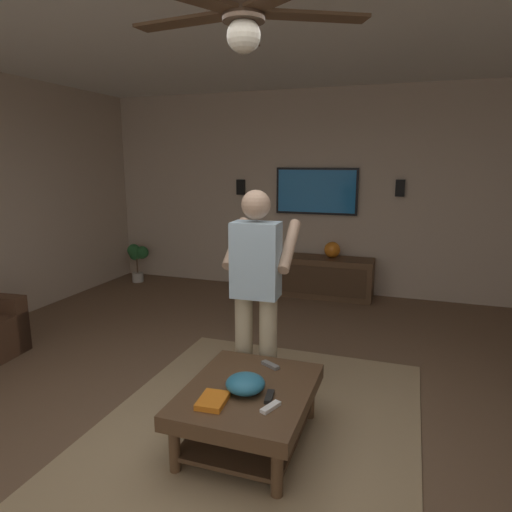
# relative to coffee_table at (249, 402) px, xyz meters

# --- Properties ---
(ground_plane) EXTENTS (9.06, 9.06, 0.00)m
(ground_plane) POSITION_rel_coffee_table_xyz_m (0.01, 0.16, -0.30)
(ground_plane) COLOR brown
(wall_back_tv) EXTENTS (0.10, 6.89, 2.82)m
(wall_back_tv) POSITION_rel_coffee_table_xyz_m (3.84, 0.16, 1.11)
(wall_back_tv) COLOR #BCA893
(wall_back_tv) RESTS_ON ground
(area_rug) EXTENTS (2.70, 2.18, 0.01)m
(area_rug) POSITION_rel_coffee_table_xyz_m (0.20, 0.00, -0.29)
(area_rug) COLOR #9E8460
(area_rug) RESTS_ON ground
(coffee_table) EXTENTS (1.00, 0.80, 0.40)m
(coffee_table) POSITION_rel_coffee_table_xyz_m (0.00, 0.00, 0.00)
(coffee_table) COLOR #513823
(coffee_table) RESTS_ON ground
(media_console) EXTENTS (0.45, 1.70, 0.55)m
(media_console) POSITION_rel_coffee_table_xyz_m (3.50, 0.35, -0.02)
(media_console) COLOR #513823
(media_console) RESTS_ON ground
(tv) EXTENTS (0.05, 1.15, 0.64)m
(tv) POSITION_rel_coffee_table_xyz_m (3.74, 0.35, 1.14)
(tv) COLOR black
(person_standing) EXTENTS (0.55, 0.55, 1.64)m
(person_standing) POSITION_rel_coffee_table_xyz_m (0.65, 0.17, 0.64)
(person_standing) COLOR #C6B793
(person_standing) RESTS_ON ground
(potted_plant_short) EXTENTS (0.26, 0.31, 0.59)m
(potted_plant_short) POSITION_rel_coffee_table_xyz_m (3.37, 3.07, 0.10)
(potted_plant_short) COLOR #B7B2A8
(potted_plant_short) RESTS_ON ground
(bowl) EXTENTS (0.25, 0.25, 0.11)m
(bowl) POSITION_rel_coffee_table_xyz_m (-0.06, -0.00, 0.16)
(bowl) COLOR teal
(bowl) RESTS_ON coffee_table
(remote_white) EXTENTS (0.16, 0.10, 0.02)m
(remote_white) POSITION_rel_coffee_table_xyz_m (-0.20, -0.21, 0.12)
(remote_white) COLOR white
(remote_white) RESTS_ON coffee_table
(remote_black) EXTENTS (0.15, 0.06, 0.02)m
(remote_black) POSITION_rel_coffee_table_xyz_m (-0.09, -0.17, 0.12)
(remote_black) COLOR black
(remote_black) RESTS_ON coffee_table
(remote_grey) EXTENTS (0.11, 0.15, 0.02)m
(remote_grey) POSITION_rel_coffee_table_xyz_m (0.34, -0.04, 0.12)
(remote_grey) COLOR slate
(remote_grey) RESTS_ON coffee_table
(book) EXTENTS (0.23, 0.18, 0.04)m
(book) POSITION_rel_coffee_table_xyz_m (-0.26, 0.14, 0.12)
(book) COLOR orange
(book) RESTS_ON coffee_table
(vase_round) EXTENTS (0.22, 0.22, 0.22)m
(vase_round) POSITION_rel_coffee_table_xyz_m (3.55, 0.07, 0.36)
(vase_round) COLOR orange
(vase_round) RESTS_ON media_console
(wall_speaker_left) EXTENTS (0.06, 0.12, 0.22)m
(wall_speaker_left) POSITION_rel_coffee_table_xyz_m (3.76, -0.77, 1.21)
(wall_speaker_left) COLOR black
(wall_speaker_right) EXTENTS (0.06, 0.12, 0.22)m
(wall_speaker_right) POSITION_rel_coffee_table_xyz_m (3.76, 1.48, 1.18)
(wall_speaker_right) COLOR black
(ceiling_fan) EXTENTS (1.15, 1.16, 0.46)m
(ceiling_fan) POSITION_rel_coffee_table_xyz_m (-0.41, -0.13, 2.20)
(ceiling_fan) COLOR #4C3828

